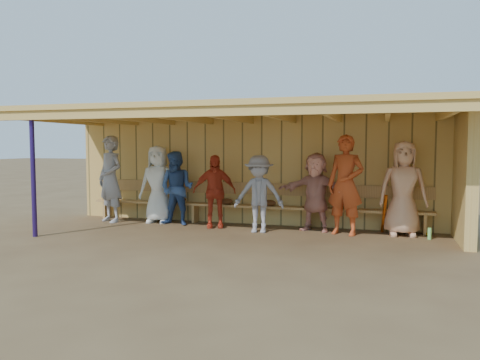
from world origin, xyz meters
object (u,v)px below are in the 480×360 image
at_px(player_e, 259,194).
at_px(player_g, 346,185).
at_px(player_h, 403,188).
at_px(bench, 250,201).
at_px(player_a, 110,179).
at_px(player_b, 158,184).
at_px(player_c, 177,188).
at_px(player_d, 214,191).
at_px(player_f, 315,192).

distance_m(player_e, player_g, 1.72).
bearing_deg(player_h, player_g, -174.39).
relative_size(player_e, player_h, 0.84).
height_order(player_g, bench, player_g).
bearing_deg(player_a, player_b, 36.51).
xyz_separation_m(player_a, player_b, (1.08, 0.25, -0.11)).
bearing_deg(player_c, player_d, -0.56).
bearing_deg(bench, player_a, -170.15).
relative_size(player_d, player_h, 0.84).
distance_m(player_c, player_h, 4.72).
height_order(player_c, player_h, player_h).
distance_m(player_c, player_g, 3.64).
xyz_separation_m(player_b, bench, (2.09, 0.31, -0.35)).
height_order(player_a, player_f, player_a).
bearing_deg(player_f, player_c, -166.45).
height_order(player_d, bench, player_d).
bearing_deg(player_c, player_g, 1.44).
relative_size(player_b, bench, 0.23).
bearing_deg(player_b, player_d, -14.13).
relative_size(player_d, bench, 0.20).
bearing_deg(player_a, player_c, 25.82).
xyz_separation_m(player_e, player_g, (1.69, 0.26, 0.21)).
height_order(player_a, bench, player_a).
relative_size(player_c, player_e, 1.05).
relative_size(player_f, player_g, 0.82).
xyz_separation_m(player_a, player_c, (1.63, 0.06, -0.18)).
relative_size(player_d, player_g, 0.79).
height_order(player_c, player_f, player_c).
bearing_deg(player_b, player_f, -5.16).
relative_size(player_c, player_f, 1.01).
height_order(player_a, player_e, player_a).
height_order(player_d, player_e, player_e).
bearing_deg(player_h, player_e, -176.38).
height_order(player_c, player_e, player_c).
height_order(player_f, player_g, player_g).
height_order(player_a, player_d, player_a).
bearing_deg(player_d, player_f, -13.80).
relative_size(player_d, player_f, 0.96).
distance_m(player_g, bench, 2.21).
relative_size(player_d, player_e, 1.00).
xyz_separation_m(player_b, player_f, (3.57, 0.00, -0.07)).
distance_m(player_c, bench, 1.64).
height_order(player_e, bench, player_e).
bearing_deg(player_f, bench, 178.34).
relative_size(player_g, player_h, 1.07).
distance_m(player_e, player_h, 2.81).
height_order(player_d, player_g, player_g).
bearing_deg(player_e, player_h, 3.05).
bearing_deg(player_d, player_c, 157.37).
bearing_deg(player_b, player_e, -16.27).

